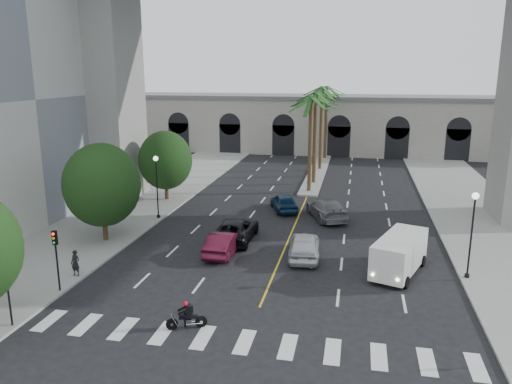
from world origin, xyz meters
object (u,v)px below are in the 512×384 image
car_c (235,230)px  pedestrian_b (2,252)px  lamp_post_left_far (157,182)px  motorcycle_rider (188,316)px  pedestrian_a (75,263)px  car_b (224,243)px  car_a (304,245)px  traffic_signal_near (7,280)px  traffic_signal_far (56,251)px  car_d (327,209)px  cargo_van (399,253)px  car_e (284,202)px  lamp_post_right (472,228)px

car_c → pedestrian_b: 15.46m
lamp_post_left_far → motorcycle_rider: lamp_post_left_far is taller
car_c → pedestrian_a: (-7.69, -8.62, 0.15)m
motorcycle_rider → pedestrian_a: 9.60m
motorcycle_rider → car_b: bearing=73.6°
car_a → car_c: car_a is taller
traffic_signal_near → traffic_signal_far: 4.00m
car_c → motorcycle_rider: bearing=93.6°
traffic_signal_far → pedestrian_b: bearing=153.6°
car_c → car_d: car_d is taller
motorcycle_rider → cargo_van: bearing=19.0°
car_b → pedestrian_a: 9.51m
lamp_post_left_far → car_e: (9.90, 4.73, -2.44)m
car_d → cargo_van: cargo_van is taller
traffic_signal_near → pedestrian_a: (-0.20, 6.05, -1.56)m
car_e → pedestrian_a: pedestrian_a is taller
traffic_signal_far → car_c: traffic_signal_far is taller
pedestrian_a → cargo_van: bearing=20.3°
lamp_post_right → pedestrian_a: bearing=-169.0°
car_c → traffic_signal_far: bearing=54.8°
car_c → car_e: car_c is taller
lamp_post_left_far → car_d: bearing=12.6°
lamp_post_left_far → car_e: bearing=25.5°
car_c → lamp_post_left_far: bearing=-26.9°
cargo_van → pedestrian_b: 24.92m
lamp_post_left_far → motorcycle_rider: size_ratio=2.85×
car_b → traffic_signal_near: bearing=59.3°
pedestrian_a → traffic_signal_far: bearing=-77.8°
car_c → cargo_van: 11.96m
lamp_post_left_far → pedestrian_a: (-0.10, -12.45, -2.27)m
car_b → pedestrian_b: bearing=21.5°
lamp_post_right → cargo_van: (-3.95, 0.14, -1.92)m
car_c → pedestrian_a: bearing=48.1°
car_b → pedestrian_a: bearing=38.4°
motorcycle_rider → car_a: (4.46, 10.56, 0.21)m
car_e → cargo_van: (8.95, -12.59, 0.52)m
lamp_post_left_far → motorcycle_rider: 19.01m
car_a → cargo_van: size_ratio=0.86×
car_b → pedestrian_a: pedestrian_a is taller
lamp_post_left_far → car_b: bearing=-42.0°
traffic_signal_far → car_e: traffic_signal_far is taller
car_a → pedestrian_b: bearing=11.1°
traffic_signal_near → car_a: bearing=43.7°
motorcycle_rider → car_d: car_d is taller
traffic_signal_near → car_d: 25.60m
car_a → traffic_signal_near: bearing=38.9°
traffic_signal_near → pedestrian_b: bearing=130.4°
motorcycle_rider → pedestrian_a: (-8.54, 4.38, 0.30)m
motorcycle_rider → pedestrian_b: pedestrian_b is taller
lamp_post_right → car_b: size_ratio=1.14×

